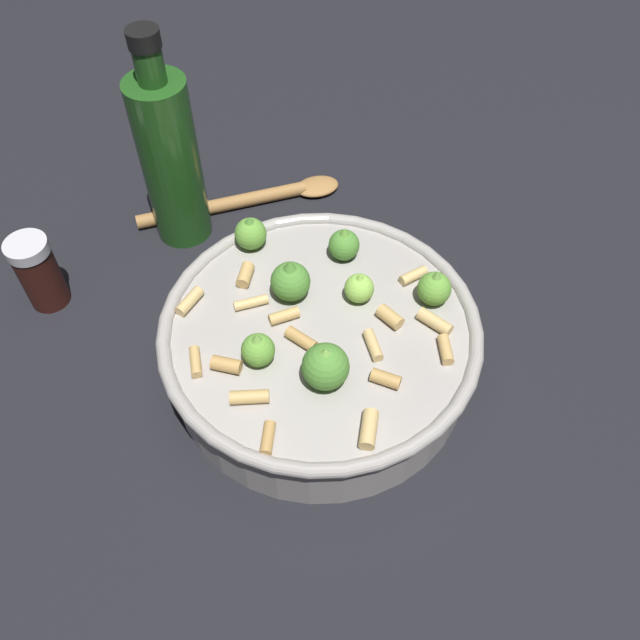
{
  "coord_description": "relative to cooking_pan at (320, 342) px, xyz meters",
  "views": [
    {
      "loc": [
        0.09,
        -0.35,
        0.54
      ],
      "look_at": [
        0.0,
        0.0,
        0.07
      ],
      "focal_mm": 37.28,
      "sensor_mm": 36.0,
      "label": 1
    }
  ],
  "objects": [
    {
      "name": "ground_plane",
      "position": [
        0.0,
        -0.0,
        -0.04
      ],
      "size": [
        2.4,
        2.4,
        0.0
      ],
      "primitive_type": "plane",
      "color": "black"
    },
    {
      "name": "cooking_pan",
      "position": [
        0.0,
        0.0,
        0.0
      ],
      "size": [
        0.29,
        0.29,
        0.11
      ],
      "color": "#9E9993",
      "rests_on": "ground"
    },
    {
      "name": "pepper_shaker",
      "position": [
        -0.29,
        0.01,
        0.0
      ],
      "size": [
        0.04,
        0.04,
        0.08
      ],
      "color": "#33140F",
      "rests_on": "ground"
    },
    {
      "name": "olive_oil_bottle",
      "position": [
        -0.2,
        0.14,
        0.06
      ],
      "size": [
        0.06,
        0.06,
        0.24
      ],
      "color": "#1E4C19",
      "rests_on": "ground"
    },
    {
      "name": "wooden_spoon",
      "position": [
        -0.14,
        0.21,
        -0.03
      ],
      "size": [
        0.22,
        0.15,
        0.02
      ],
      "color": "#9E703D",
      "rests_on": "ground"
    }
  ]
}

